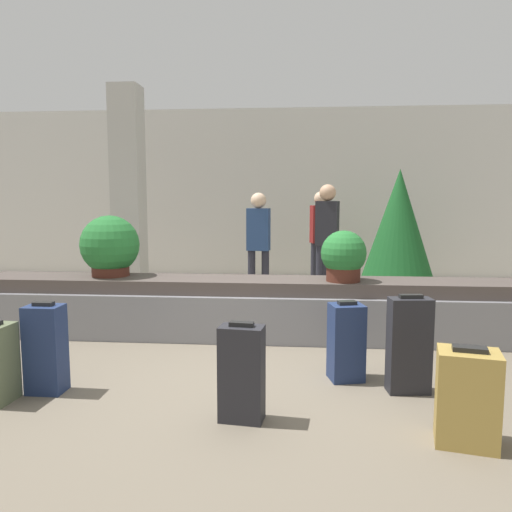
# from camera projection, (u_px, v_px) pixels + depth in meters

# --- Properties ---
(ground_plane) EXTENTS (18.00, 18.00, 0.00)m
(ground_plane) POSITION_uv_depth(u_px,v_px,m) (243.00, 377.00, 4.25)
(ground_plane) COLOR #6B6051
(back_wall) EXTENTS (18.00, 0.06, 3.20)m
(back_wall) POSITION_uv_depth(u_px,v_px,m) (275.00, 193.00, 9.58)
(back_wall) COLOR silver
(back_wall) RESTS_ON ground_plane
(carousel) EXTENTS (6.41, 0.76, 0.64)m
(carousel) POSITION_uv_depth(u_px,v_px,m) (256.00, 309.00, 5.49)
(carousel) COLOR gray
(carousel) RESTS_ON ground_plane
(pillar) EXTENTS (0.44, 0.44, 3.20)m
(pillar) POSITION_uv_depth(u_px,v_px,m) (129.00, 192.00, 7.65)
(pillar) COLOR beige
(pillar) RESTS_ON ground_plane
(suitcase_0) EXTENTS (0.32, 0.29, 0.67)m
(suitcase_0) POSITION_uv_depth(u_px,v_px,m) (346.00, 342.00, 4.17)
(suitcase_0) COLOR navy
(suitcase_0) RESTS_ON ground_plane
(suitcase_1) EXTENTS (0.34, 0.20, 0.78)m
(suitcase_1) POSITION_uv_depth(u_px,v_px,m) (409.00, 345.00, 3.89)
(suitcase_1) COLOR #232328
(suitcase_1) RESTS_ON ground_plane
(suitcase_2) EXTENTS (0.32, 0.22, 0.69)m
(suitcase_2) POSITION_uv_depth(u_px,v_px,m) (242.00, 373.00, 3.40)
(suitcase_2) COLOR #232328
(suitcase_2) RESTS_ON ground_plane
(suitcase_3) EXTENTS (0.41, 0.35, 0.62)m
(suitcase_3) POSITION_uv_depth(u_px,v_px,m) (467.00, 397.00, 3.07)
(suitcase_3) COLOR #A3843D
(suitcase_3) RESTS_ON ground_plane
(suitcase_4) EXTENTS (0.28, 0.21, 0.72)m
(suitcase_4) POSITION_uv_depth(u_px,v_px,m) (46.00, 349.00, 3.90)
(suitcase_4) COLOR navy
(suitcase_4) RESTS_ON ground_plane
(potted_plant_0) EXTENTS (0.48, 0.48, 0.54)m
(potted_plant_0) POSITION_uv_depth(u_px,v_px,m) (344.00, 256.00, 5.27)
(potted_plant_0) COLOR #4C2319
(potted_plant_0) RESTS_ON carousel
(potted_plant_1) EXTENTS (0.66, 0.66, 0.69)m
(potted_plant_1) POSITION_uv_depth(u_px,v_px,m) (110.00, 247.00, 5.62)
(potted_plant_1) COLOR #4C2319
(potted_plant_1) RESTS_ON carousel
(traveler_0) EXTENTS (0.36, 0.26, 1.71)m
(traveler_0) POSITION_uv_depth(u_px,v_px,m) (327.00, 232.00, 7.26)
(traveler_0) COLOR #282833
(traveler_0) RESTS_ON ground_plane
(traveler_1) EXTENTS (0.36, 0.27, 1.62)m
(traveler_1) POSITION_uv_depth(u_px,v_px,m) (320.00, 232.00, 8.24)
(traveler_1) COLOR #282833
(traveler_1) RESTS_ON ground_plane
(traveler_2) EXTENTS (0.34, 0.22, 1.59)m
(traveler_2) POSITION_uv_depth(u_px,v_px,m) (258.00, 238.00, 7.18)
(traveler_2) COLOR #282833
(traveler_2) RESTS_ON ground_plane
(decorated_tree) EXTENTS (1.16, 1.16, 1.97)m
(decorated_tree) POSITION_uv_depth(u_px,v_px,m) (398.00, 226.00, 7.87)
(decorated_tree) COLOR #4C331E
(decorated_tree) RESTS_ON ground_plane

